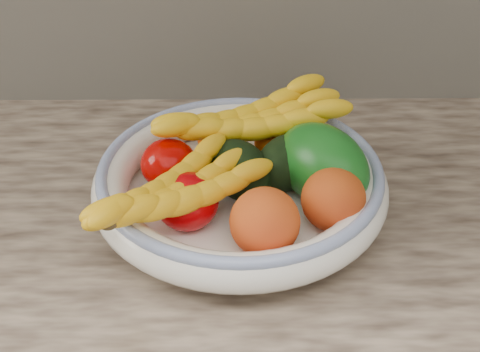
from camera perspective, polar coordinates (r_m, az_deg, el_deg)
name	(u,v)px	position (r m, az deg, el deg)	size (l,w,h in m)	color
fruit_bowl	(240,183)	(0.88, 0.00, -0.61)	(0.39, 0.39, 0.08)	white
clementine_back_left	(213,138)	(0.97, -2.29, 3.28)	(0.05, 0.05, 0.04)	#FF5005
clementine_back_right	(271,143)	(0.96, 2.62, 2.80)	(0.05, 0.05, 0.04)	#E85F04
clementine_back_mid	(227,154)	(0.93, -1.12, 1.88)	(0.05, 0.05, 0.05)	#FA6305
tomato_left	(169,164)	(0.90, -6.10, 1.03)	(0.08, 0.08, 0.07)	#AE0300
tomato_near_left	(187,201)	(0.83, -4.56, -2.15)	(0.08, 0.08, 0.07)	#B90105
avocado_center	(240,170)	(0.88, 0.00, 0.51)	(0.07, 0.11, 0.07)	black
avocado_right	(287,162)	(0.90, 4.03, 1.17)	(0.07, 0.11, 0.07)	black
green_mango	(322,165)	(0.88, 7.05, 0.98)	(0.09, 0.15, 0.10)	#105614
peach_front	(265,222)	(0.79, 2.13, -3.95)	(0.08, 0.08, 0.08)	orange
peach_right	(333,199)	(0.83, 7.97, -1.99)	(0.08, 0.08, 0.08)	orange
banana_bunch_back	(249,125)	(0.93, 0.77, 4.34)	(0.29, 0.11, 0.08)	yellow
banana_bunch_front	(174,197)	(0.81, -5.62, -1.80)	(0.27, 0.11, 0.07)	yellow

